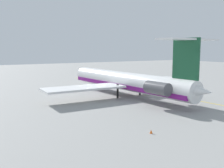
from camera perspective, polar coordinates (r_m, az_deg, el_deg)
name	(u,v)px	position (r m, az deg, el deg)	size (l,w,h in m)	color
ground	(160,94)	(70.55, 10.51, -2.20)	(292.63, 292.63, 0.00)	gray
main_jetliner	(129,81)	(65.61, 3.74, 0.57)	(48.50, 42.90, 14.13)	white
ground_crew_near_tail	(137,77)	(101.66, 5.46, 1.56)	(0.26, 0.39, 1.64)	black
ground_crew_starboard	(126,77)	(99.97, 3.08, 1.52)	(0.44, 0.28, 1.76)	black
safety_cone_nose	(151,132)	(38.60, 8.51, -10.21)	(0.40, 0.40, 0.55)	#EA590F
safety_cone_wingtip	(111,80)	(96.67, -0.25, 0.81)	(0.40, 0.40, 0.55)	#EA590F
taxiway_centreline	(155,93)	(72.71, 9.28, -1.86)	(89.76, 0.36, 0.01)	gold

